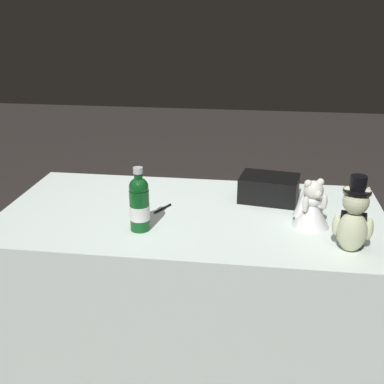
{
  "coord_description": "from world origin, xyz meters",
  "views": [
    {
      "loc": [
        -0.28,
        2.03,
        1.65
      ],
      "look_at": [
        0.0,
        0.0,
        0.86
      ],
      "focal_mm": 45.59,
      "sensor_mm": 36.0,
      "label": 1
    }
  ],
  "objects_px": {
    "teddy_bear_bride": "(310,205)",
    "champagne_bottle": "(139,203)",
    "teddy_bear_groom": "(353,220)",
    "gift_case_black": "(269,188)",
    "signing_pen": "(162,209)"
  },
  "relations": [
    {
      "from": "teddy_bear_groom",
      "to": "champagne_bottle",
      "type": "relative_size",
      "value": 1.11
    },
    {
      "from": "teddy_bear_groom",
      "to": "teddy_bear_bride",
      "type": "xyz_separation_m",
      "value": [
        0.14,
        -0.21,
        -0.03
      ]
    },
    {
      "from": "teddy_bear_groom",
      "to": "signing_pen",
      "type": "relative_size",
      "value": 2.54
    },
    {
      "from": "teddy_bear_groom",
      "to": "teddy_bear_bride",
      "type": "bearing_deg",
      "value": -57.06
    },
    {
      "from": "teddy_bear_groom",
      "to": "signing_pen",
      "type": "distance_m",
      "value": 0.86
    },
    {
      "from": "champagne_bottle",
      "to": "gift_case_black",
      "type": "bearing_deg",
      "value": -142.87
    },
    {
      "from": "teddy_bear_bride",
      "to": "teddy_bear_groom",
      "type": "bearing_deg",
      "value": 122.94
    },
    {
      "from": "champagne_bottle",
      "to": "teddy_bear_bride",
      "type": "bearing_deg",
      "value": -168.03
    },
    {
      "from": "teddy_bear_groom",
      "to": "teddy_bear_bride",
      "type": "relative_size",
      "value": 1.44
    },
    {
      "from": "gift_case_black",
      "to": "champagne_bottle",
      "type": "bearing_deg",
      "value": 37.13
    },
    {
      "from": "signing_pen",
      "to": "teddy_bear_groom",
      "type": "bearing_deg",
      "value": 160.77
    },
    {
      "from": "teddy_bear_bride",
      "to": "gift_case_black",
      "type": "distance_m",
      "value": 0.31
    },
    {
      "from": "signing_pen",
      "to": "gift_case_black",
      "type": "bearing_deg",
      "value": -158.49
    },
    {
      "from": "teddy_bear_bride",
      "to": "champagne_bottle",
      "type": "xyz_separation_m",
      "value": [
        0.71,
        0.15,
        0.03
      ]
    },
    {
      "from": "champagne_bottle",
      "to": "gift_case_black",
      "type": "distance_m",
      "value": 0.68
    }
  ]
}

